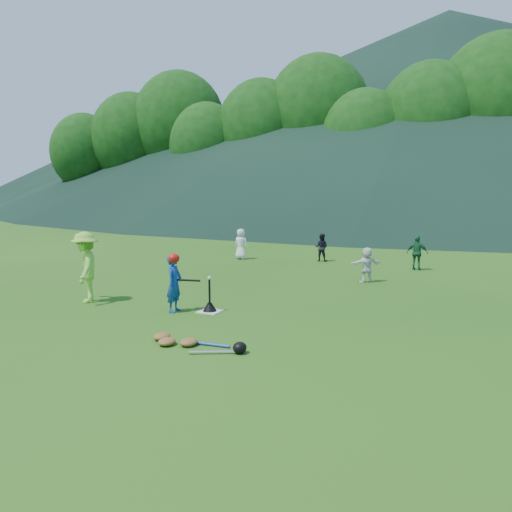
{
  "coord_description": "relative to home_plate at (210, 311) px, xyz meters",
  "views": [
    {
      "loc": [
        5.02,
        -9.16,
        2.59
      ],
      "look_at": [
        0.0,
        2.5,
        0.9
      ],
      "focal_mm": 35.0,
      "sensor_mm": 36.0,
      "label": 1
    }
  ],
  "objects": [
    {
      "name": "outfield_fence",
      "position": [
        0.0,
        28.0,
        0.69
      ],
      "size": [
        70.07,
        0.08,
        1.33
      ],
      "color": "gray",
      "rests_on": "ground"
    },
    {
      "name": "fielder_d",
      "position": [
        2.4,
        4.79,
        0.49
      ],
      "size": [
        0.91,
        0.8,
        1.0
      ],
      "primitive_type": "imported",
      "rotation": [
        0.0,
        0.0,
        3.8
      ],
      "color": "white",
      "rests_on": "ground"
    },
    {
      "name": "fielder_b",
      "position": [
        0.08,
        8.35,
        0.5
      ],
      "size": [
        0.49,
        0.38,
        1.01
      ],
      "primitive_type": "imported",
      "rotation": [
        0.0,
        0.0,
        3.14
      ],
      "color": "black",
      "rests_on": "ground"
    },
    {
      "name": "ground",
      "position": [
        0.0,
        0.0,
        -0.01
      ],
      "size": [
        120.0,
        120.0,
        0.0
      ],
      "primitive_type": "plane",
      "color": "#1F4F12",
      "rests_on": "ground"
    },
    {
      "name": "distant_hills",
      "position": [
        -7.63,
        81.81,
        14.97
      ],
      "size": [
        155.0,
        140.0,
        32.0
      ],
      "color": "black",
      "rests_on": "ground"
    },
    {
      "name": "batter_gear",
      "position": [
        -0.67,
        -0.27,
        1.1
      ],
      "size": [
        0.73,
        0.26,
        0.59
      ],
      "color": "#B4150C",
      "rests_on": "ground"
    },
    {
      "name": "batting_tee",
      "position": [
        0.0,
        0.0,
        0.12
      ],
      "size": [
        0.3,
        0.3,
        0.68
      ],
      "color": "black",
      "rests_on": "home_plate"
    },
    {
      "name": "tree_line",
      "position": [
        0.2,
        33.83,
        8.2
      ],
      "size": [
        70.04,
        11.4,
        14.82
      ],
      "color": "#382314",
      "rests_on": "ground"
    },
    {
      "name": "adult_coach",
      "position": [
        -3.08,
        -0.29,
        0.81
      ],
      "size": [
        1.11,
        1.22,
        1.64
      ],
      "primitive_type": "imported",
      "rotation": [
        0.0,
        0.0,
        -0.95
      ],
      "color": "#89D53E",
      "rests_on": "ground"
    },
    {
      "name": "batter_child",
      "position": [
        -0.7,
        -0.28,
        0.6
      ],
      "size": [
        0.33,
        0.47,
        1.23
      ],
      "primitive_type": "imported",
      "rotation": [
        0.0,
        0.0,
        1.66
      ],
      "color": "navy",
      "rests_on": "ground"
    },
    {
      "name": "home_plate",
      "position": [
        0.0,
        0.0,
        0.0
      ],
      "size": [
        0.45,
        0.45,
        0.02
      ],
      "primitive_type": "cube",
      "color": "silver",
      "rests_on": "ground"
    },
    {
      "name": "baseball",
      "position": [
        0.0,
        0.0,
        0.73
      ],
      "size": [
        0.08,
        0.08,
        0.08
      ],
      "primitive_type": "sphere",
      "color": "white",
      "rests_on": "batting_tee"
    },
    {
      "name": "fielder_a",
      "position": [
        -2.85,
        7.68,
        0.56
      ],
      "size": [
        0.58,
        0.4,
        1.14
      ],
      "primitive_type": "imported",
      "rotation": [
        0.0,
        0.0,
        3.08
      ],
      "color": "white",
      "rests_on": "ground"
    },
    {
      "name": "equipment_pile",
      "position": [
        0.8,
        -2.21,
        0.06
      ],
      "size": [
        1.8,
        0.67,
        0.19
      ],
      "color": "olive",
      "rests_on": "ground"
    },
    {
      "name": "fielder_c",
      "position": [
        3.49,
        7.6,
        0.55
      ],
      "size": [
        0.67,
        0.3,
        1.13
      ],
      "primitive_type": "imported",
      "rotation": [
        0.0,
        0.0,
        3.1
      ],
      "color": "#1B5C33",
      "rests_on": "ground"
    }
  ]
}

